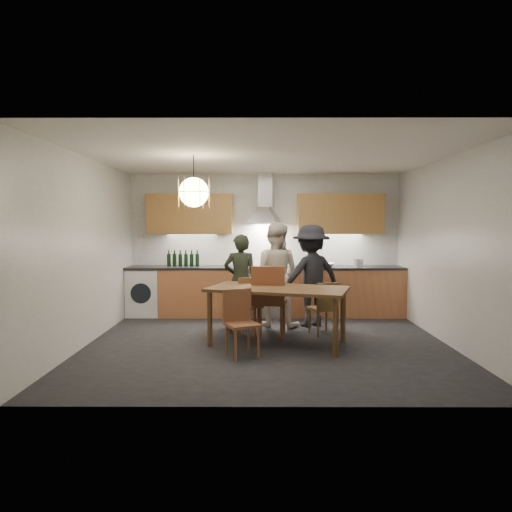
{
  "coord_description": "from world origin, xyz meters",
  "views": [
    {
      "loc": [
        -0.13,
        -6.31,
        1.67
      ],
      "look_at": [
        -0.16,
        0.4,
        1.2
      ],
      "focal_mm": 32.0,
      "sensor_mm": 36.0,
      "label": 1
    }
  ],
  "objects_px": {
    "chair_front": "(240,318)",
    "person_left": "(241,280)",
    "chair_back_left": "(249,301)",
    "person_mid": "(275,275)",
    "stock_pot": "(358,263)",
    "dining_table": "(278,294)",
    "mixing_bowl": "(326,265)",
    "person_right": "(311,276)",
    "wine_bottles": "(183,258)"
  },
  "relations": [
    {
      "from": "person_left",
      "to": "person_mid",
      "type": "distance_m",
      "value": 0.57
    },
    {
      "from": "mixing_bowl",
      "to": "person_mid",
      "type": "bearing_deg",
      "value": -142.1
    },
    {
      "from": "chair_front",
      "to": "person_mid",
      "type": "bearing_deg",
      "value": 48.96
    },
    {
      "from": "dining_table",
      "to": "person_mid",
      "type": "xyz_separation_m",
      "value": [
        0.01,
        1.15,
        0.14
      ]
    },
    {
      "from": "chair_back_left",
      "to": "stock_pot",
      "type": "relative_size",
      "value": 4.79
    },
    {
      "from": "dining_table",
      "to": "chair_back_left",
      "type": "distance_m",
      "value": 0.74
    },
    {
      "from": "chair_back_left",
      "to": "person_left",
      "type": "height_order",
      "value": "person_left"
    },
    {
      "from": "dining_table",
      "to": "stock_pot",
      "type": "relative_size",
      "value": 11.38
    },
    {
      "from": "person_right",
      "to": "dining_table",
      "type": "bearing_deg",
      "value": 39.88
    },
    {
      "from": "chair_back_left",
      "to": "person_right",
      "type": "relative_size",
      "value": 0.53
    },
    {
      "from": "chair_back_left",
      "to": "person_right",
      "type": "bearing_deg",
      "value": -170.9
    },
    {
      "from": "person_mid",
      "to": "person_right",
      "type": "relative_size",
      "value": 1.02
    },
    {
      "from": "chair_front",
      "to": "person_right",
      "type": "xyz_separation_m",
      "value": [
        1.09,
        1.66,
        0.35
      ]
    },
    {
      "from": "person_left",
      "to": "mixing_bowl",
      "type": "bearing_deg",
      "value": -157.22
    },
    {
      "from": "person_left",
      "to": "person_right",
      "type": "relative_size",
      "value": 0.91
    },
    {
      "from": "dining_table",
      "to": "chair_back_left",
      "type": "relative_size",
      "value": 2.38
    },
    {
      "from": "mixing_bowl",
      "to": "dining_table",
      "type": "bearing_deg",
      "value": -116.82
    },
    {
      "from": "person_right",
      "to": "stock_pot",
      "type": "xyz_separation_m",
      "value": [
        0.96,
        0.89,
        0.13
      ]
    },
    {
      "from": "dining_table",
      "to": "stock_pot",
      "type": "bearing_deg",
      "value": 69.73
    },
    {
      "from": "person_left",
      "to": "chair_back_left",
      "type": "bearing_deg",
      "value": 101.53
    },
    {
      "from": "dining_table",
      "to": "mixing_bowl",
      "type": "relative_size",
      "value": 6.87
    },
    {
      "from": "person_right",
      "to": "wine_bottles",
      "type": "relative_size",
      "value": 2.82
    },
    {
      "from": "chair_back_left",
      "to": "person_left",
      "type": "distance_m",
      "value": 0.64
    },
    {
      "from": "chair_front",
      "to": "person_left",
      "type": "relative_size",
      "value": 0.56
    },
    {
      "from": "dining_table",
      "to": "chair_back_left",
      "type": "height_order",
      "value": "chair_back_left"
    },
    {
      "from": "person_right",
      "to": "mixing_bowl",
      "type": "distance_m",
      "value": 0.86
    },
    {
      "from": "chair_front",
      "to": "person_mid",
      "type": "relative_size",
      "value": 0.5
    },
    {
      "from": "chair_back_left",
      "to": "stock_pot",
      "type": "xyz_separation_m",
      "value": [
        1.96,
        1.43,
        0.46
      ]
    },
    {
      "from": "dining_table",
      "to": "chair_front",
      "type": "height_order",
      "value": "chair_front"
    },
    {
      "from": "person_left",
      "to": "wine_bottles",
      "type": "height_order",
      "value": "person_left"
    },
    {
      "from": "mixing_bowl",
      "to": "person_left",
      "type": "bearing_deg",
      "value": -153.97
    },
    {
      "from": "person_left",
      "to": "wine_bottles",
      "type": "distance_m",
      "value": 1.42
    },
    {
      "from": "mixing_bowl",
      "to": "chair_front",
      "type": "bearing_deg",
      "value": -121.03
    },
    {
      "from": "person_left",
      "to": "person_mid",
      "type": "bearing_deg",
      "value": 176.63
    },
    {
      "from": "person_right",
      "to": "chair_back_left",
      "type": "bearing_deg",
      "value": 5.97
    },
    {
      "from": "person_left",
      "to": "chair_front",
      "type": "bearing_deg",
      "value": 88.6
    },
    {
      "from": "chair_back_left",
      "to": "person_left",
      "type": "xyz_separation_m",
      "value": [
        -0.15,
        0.57,
        0.25
      ]
    },
    {
      "from": "chair_front",
      "to": "person_mid",
      "type": "height_order",
      "value": "person_mid"
    },
    {
      "from": "mixing_bowl",
      "to": "wine_bottles",
      "type": "height_order",
      "value": "wine_bottles"
    },
    {
      "from": "wine_bottles",
      "to": "person_left",
      "type": "bearing_deg",
      "value": -38.81
    },
    {
      "from": "person_right",
      "to": "chair_front",
      "type": "bearing_deg",
      "value": 34.18
    },
    {
      "from": "stock_pot",
      "to": "person_right",
      "type": "bearing_deg",
      "value": -137.38
    },
    {
      "from": "chair_back_left",
      "to": "person_mid",
      "type": "xyz_separation_m",
      "value": [
        0.41,
        0.57,
        0.35
      ]
    },
    {
      "from": "person_right",
      "to": "person_mid",
      "type": "bearing_deg",
      "value": -25.01
    },
    {
      "from": "chair_back_left",
      "to": "stock_pot",
      "type": "height_order",
      "value": "stock_pot"
    },
    {
      "from": "person_mid",
      "to": "stock_pot",
      "type": "relative_size",
      "value": 9.28
    },
    {
      "from": "stock_pot",
      "to": "person_left",
      "type": "bearing_deg",
      "value": -157.86
    },
    {
      "from": "person_mid",
      "to": "wine_bottles",
      "type": "relative_size",
      "value": 2.87
    },
    {
      "from": "mixing_bowl",
      "to": "stock_pot",
      "type": "height_order",
      "value": "stock_pot"
    },
    {
      "from": "chair_back_left",
      "to": "wine_bottles",
      "type": "distance_m",
      "value": 1.97
    }
  ]
}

